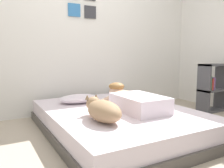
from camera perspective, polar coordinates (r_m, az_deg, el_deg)
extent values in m
plane|color=tan|center=(2.53, 5.96, -13.45)|extent=(12.29, 12.29, 0.00)
cube|color=silver|center=(3.72, -7.57, 12.72)|extent=(4.14, 0.10, 2.50)
cube|color=#3372B2|center=(3.66, -9.31, 17.57)|extent=(0.19, 0.02, 0.19)
cube|color=#333338|center=(3.75, -5.40, 17.24)|extent=(0.19, 0.02, 0.19)
cube|color=#4C4742|center=(2.75, 1.36, -10.58)|extent=(1.57, 2.08, 0.10)
cube|color=silver|center=(2.71, 1.37, -7.88)|extent=(1.53, 2.02, 0.17)
ellipsoid|color=silver|center=(3.05, -8.23, -3.58)|extent=(0.52, 0.32, 0.11)
cube|color=silver|center=(2.57, 6.75, -4.78)|extent=(0.42, 0.64, 0.18)
ellipsoid|color=#D8AD8E|center=(2.85, 2.74, -3.16)|extent=(0.32, 0.20, 0.16)
sphere|color=#D8AD8E|center=(2.97, 1.12, -1.91)|extent=(0.19, 0.19, 0.19)
ellipsoid|color=olive|center=(2.96, 1.13, -0.58)|extent=(0.20, 0.20, 0.10)
cylinder|color=#D8AD8E|center=(2.92, -0.38, -3.48)|extent=(0.23, 0.07, 0.14)
cylinder|color=#D8AD8E|center=(3.02, 2.96, -3.13)|extent=(0.23, 0.07, 0.14)
ellipsoid|color=#9E7A56|center=(2.17, -1.96, -6.70)|extent=(0.26, 0.48, 0.20)
sphere|color=#9E7A56|center=(2.40, -4.61, -4.88)|extent=(0.15, 0.15, 0.15)
cone|color=#7E6145|center=(2.38, -6.12, -3.28)|extent=(0.05, 0.05, 0.05)
cone|color=#7E6145|center=(2.42, -3.94, -3.08)|extent=(0.05, 0.05, 0.05)
cylinder|color=#D84C47|center=(3.20, 1.24, -3.31)|extent=(0.09, 0.09, 0.07)
torus|color=#D84C47|center=(3.23, 2.11, -3.21)|extent=(0.05, 0.01, 0.05)
cube|color=black|center=(2.37, -0.25, -7.93)|extent=(0.07, 0.14, 0.01)
cube|color=#4C4C51|center=(3.81, 21.66, -1.07)|extent=(0.03, 0.24, 0.75)
cube|color=#4C4C51|center=(4.14, 25.35, -0.62)|extent=(0.03, 0.24, 0.75)
cube|color=#4C4C51|center=(4.03, 23.32, -5.91)|extent=(0.45, 0.24, 0.03)
cube|color=#4C4C51|center=(3.97, 23.55, -1.37)|extent=(0.45, 0.24, 0.03)
cube|color=#4C4C51|center=(3.94, 23.85, 4.36)|extent=(0.45, 0.24, 0.03)
cube|color=#BF723F|center=(3.82, 22.01, 0.25)|extent=(0.03, 0.18, 0.22)
cube|color=#3F8C59|center=(3.85, 22.38, 0.25)|extent=(0.02, 0.16, 0.21)
cube|color=#B23833|center=(3.88, 22.69, 0.03)|extent=(0.04, 0.17, 0.18)
cube|color=#724C8C|center=(3.91, 23.02, 0.18)|extent=(0.03, 0.17, 0.19)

